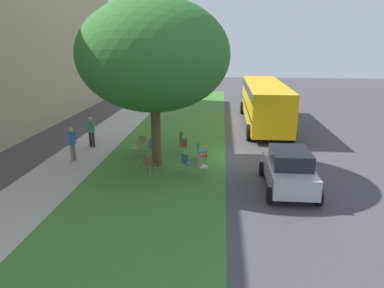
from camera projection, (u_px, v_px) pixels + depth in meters
The scene contains 18 objects.
ground at pixel (229, 157), 17.92m from camera, with size 80.00×80.00×0.00m, color #424247.
grass_verge at pixel (166, 156), 18.18m from camera, with size 48.00×6.00×0.01m, color #3D752D.
sidewalk_strip at pixel (83, 153), 18.54m from camera, with size 48.00×2.80×0.01m, color #ADA89E.
street_tree at pixel (154, 55), 15.38m from camera, with size 6.66×6.66×7.53m.
chair_0 at pixel (186, 162), 15.72m from camera, with size 0.59×0.59×0.88m.
chair_1 at pixel (143, 142), 18.75m from camera, with size 0.43×0.43×0.88m.
chair_2 at pixel (183, 138), 19.50m from camera, with size 0.54×0.54×0.88m.
chair_3 at pixel (137, 147), 17.86m from camera, with size 0.49×0.50×0.88m.
chair_4 at pixel (200, 149), 17.46m from camera, with size 0.47×0.47×0.88m.
chair_5 at pixel (202, 165), 15.30m from camera, with size 0.57×0.57×0.88m.
chair_6 at pixel (152, 145), 18.11m from camera, with size 0.46×0.46×0.88m.
chair_7 at pixel (184, 144), 18.29m from camera, with size 0.45×0.44×0.88m.
chair_8 at pixel (148, 163), 15.56m from camera, with size 0.58×0.58×0.88m.
chair_9 at pixel (204, 154), 16.74m from camera, with size 0.46×0.47×0.88m.
parked_car at pixel (289, 169), 13.88m from camera, with size 3.70×1.92×1.65m.
school_bus at pixel (265, 100), 24.17m from camera, with size 10.40×2.80×2.88m.
pedestrian_0 at pixel (91, 131), 19.39m from camera, with size 0.25×0.38×1.69m.
pedestrian_1 at pixel (72, 143), 17.12m from camera, with size 0.40×0.28×1.69m.
Camera 1 is at (-17.10, 0.42, 5.70)m, focal length 33.17 mm.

